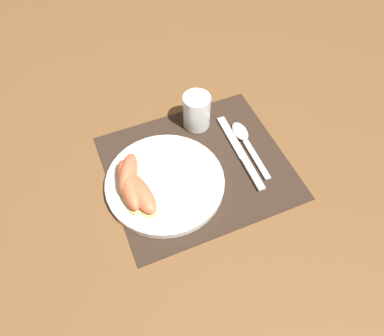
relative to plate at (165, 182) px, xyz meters
name	(u,v)px	position (x,y,z in m)	size (l,w,h in m)	color
ground_plane	(198,167)	(0.09, 0.02, -0.01)	(3.00, 3.00, 0.00)	brown
placemat	(198,167)	(0.09, 0.02, -0.01)	(0.40, 0.35, 0.00)	#38281E
plate	(165,182)	(0.00, 0.00, 0.00)	(0.26, 0.26, 0.02)	white
juice_glass	(197,113)	(0.13, 0.14, 0.03)	(0.07, 0.07, 0.09)	silver
knife	(241,153)	(0.19, 0.01, -0.01)	(0.02, 0.23, 0.01)	silver
spoon	(244,138)	(0.22, 0.05, 0.00)	(0.04, 0.18, 0.01)	silver
fork	(158,172)	(-0.01, 0.02, 0.01)	(0.19, 0.10, 0.00)	silver
citrus_wedge_0	(128,175)	(-0.07, 0.03, 0.03)	(0.08, 0.11, 0.05)	#F4DB84
citrus_wedge_1	(129,185)	(-0.08, 0.01, 0.03)	(0.05, 0.14, 0.04)	#F4DB84
citrus_wedge_2	(140,194)	(-0.06, -0.02, 0.02)	(0.07, 0.13, 0.04)	#F4DB84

